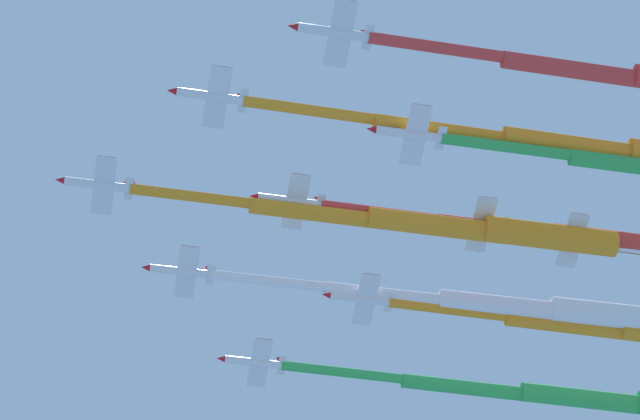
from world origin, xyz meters
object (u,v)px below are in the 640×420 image
Objects in this scene: jet_port_outer at (595,399)px; jet_port_mid at (625,242)px; jet_lead at (440,225)px; jet_starboard_inner at (509,306)px; jet_port_inner at (582,147)px.

jet_port_mid is at bearing -57.00° from jet_port_outer.
jet_lead is 20.29m from jet_starboard_inner.
jet_starboard_inner is (-0.29, 20.27, 0.90)m from jet_lead.
jet_port_outer is at bearing 123.00° from jet_port_mid.
jet_lead is 44.03m from jet_port_outer.
jet_port_inner is 0.93× the size of jet_port_outer.
jet_port_inner is at bearing -66.29° from jet_port_outer.
jet_starboard_inner reaches higher than jet_port_outer.
jet_port_mid is at bearing -8.35° from jet_starboard_inner.
jet_port_inner reaches higher than jet_lead.
jet_port_outer is (-17.22, 26.52, -2.27)m from jet_port_mid.
jet_port_inner is (21.23, -0.80, 2.22)m from jet_lead.
jet_lead is at bearing -92.02° from jet_port_outer.
jet_starboard_inner is at bearing 171.65° from jet_port_mid.
jet_port_inner is 30.15m from jet_starboard_inner.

